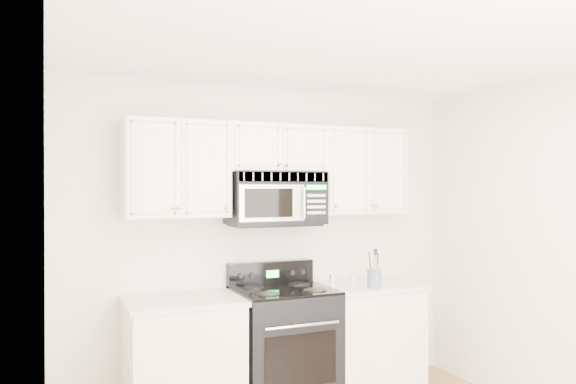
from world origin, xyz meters
TOP-DOWN VIEW (x-y plane):
  - room at (0.00, 0.00)m, footprint 3.51×3.51m
  - base_cabinet_left at (-0.80, 1.44)m, footprint 0.86×0.65m
  - base_cabinet_right at (0.80, 1.44)m, footprint 0.86×0.65m
  - range at (0.02, 1.43)m, footprint 0.77×0.70m
  - upper_cabinets at (0.00, 1.58)m, footprint 2.44×0.37m
  - microwave at (-0.00, 1.55)m, footprint 0.78×0.44m
  - utensil_crock at (0.76, 1.25)m, footprint 0.12×0.12m
  - shaker_salt at (0.45, 1.41)m, footprint 0.04×0.04m
  - shaker_pepper at (0.63, 1.37)m, footprint 0.04×0.04m

SIDE VIEW (x-z plane):
  - base_cabinet_left at x=-0.80m, z-range -0.03..0.89m
  - base_cabinet_right at x=0.80m, z-range -0.03..0.89m
  - range at x=0.02m, z-range -0.08..1.04m
  - shaker_pepper at x=0.63m, z-range 0.92..1.01m
  - shaker_salt at x=0.45m, z-range 0.92..1.02m
  - utensil_crock at x=0.76m, z-range 0.84..1.16m
  - room at x=0.00m, z-range 0.00..2.60m
  - microwave at x=0.00m, z-range 1.45..1.88m
  - upper_cabinets at x=0.00m, z-range 1.56..2.31m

